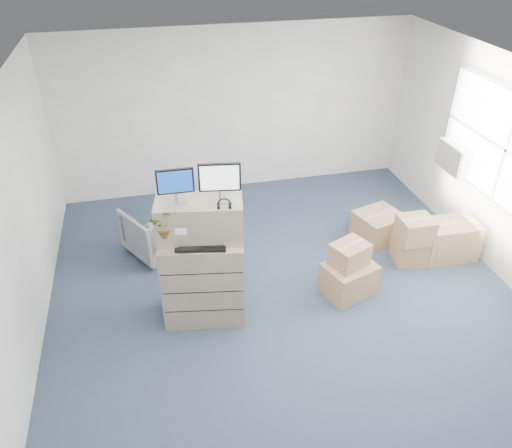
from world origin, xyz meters
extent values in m
plane|color=#2A3A4B|center=(0.00, 0.00, 0.00)|extent=(7.00, 7.00, 0.00)
cube|color=beige|center=(0.00, 3.51, 1.40)|extent=(6.00, 0.02, 2.80)
cube|color=#98989A|center=(2.96, 0.50, 1.70)|extent=(0.06, 2.72, 1.52)
cube|color=white|center=(2.92, 0.50, 1.70)|extent=(0.01, 2.60, 1.40)
cube|color=silver|center=(2.87, 1.40, 1.20)|extent=(0.24, 0.60, 0.40)
cube|color=gray|center=(-1.05, 0.25, 0.56)|extent=(1.05, 0.75, 1.12)
cube|color=gray|center=(-1.04, 0.30, 1.37)|extent=(1.03, 0.64, 0.48)
cube|color=#99999E|center=(-1.28, 0.32, 1.61)|extent=(0.21, 0.16, 0.01)
cylinder|color=#99999E|center=(-1.28, 0.32, 1.67)|extent=(0.03, 0.03, 0.10)
cube|color=black|center=(-1.28, 0.32, 1.86)|extent=(0.40, 0.04, 0.29)
cube|color=navy|center=(-1.28, 0.30, 1.86)|extent=(0.36, 0.01, 0.25)
cube|color=#99999E|center=(-0.81, 0.24, 1.62)|extent=(0.26, 0.21, 0.02)
cylinder|color=#99999E|center=(-0.81, 0.24, 1.68)|extent=(0.04, 0.04, 0.11)
cube|color=black|center=(-0.81, 0.24, 1.89)|extent=(0.46, 0.10, 0.33)
cube|color=silver|center=(-0.81, 0.22, 1.89)|extent=(0.41, 0.07, 0.28)
torus|color=black|center=(-0.79, 0.08, 1.65)|extent=(0.15, 0.04, 0.15)
cube|color=black|center=(-1.07, 0.10, 1.14)|extent=(0.60, 0.35, 0.03)
ellipsoid|color=silver|center=(-0.78, 0.11, 1.14)|extent=(0.12, 0.09, 0.04)
cylinder|color=gray|center=(-0.94, 0.25, 1.25)|extent=(0.07, 0.07, 0.25)
cube|color=silver|center=(-1.12, 0.34, 1.13)|extent=(0.07, 0.06, 0.02)
cube|color=black|center=(-1.12, 0.34, 1.20)|extent=(0.06, 0.05, 0.11)
cube|color=black|center=(-0.71, 0.30, 1.16)|extent=(0.24, 0.18, 0.07)
cube|color=#428DE3|center=(-0.72, 0.32, 1.24)|extent=(0.25, 0.14, 0.09)
cylinder|color=#AFCDA5|center=(-1.43, 0.23, 1.13)|extent=(0.20, 0.20, 0.02)
cylinder|color=black|center=(-1.43, 0.23, 1.20)|extent=(0.17, 0.17, 0.13)
imported|color=#1F5718|center=(-1.43, 0.23, 1.37)|extent=(0.40, 0.44, 0.31)
imported|color=slate|center=(-1.53, 1.73, 0.41)|extent=(1.05, 1.04, 0.81)
cube|color=olive|center=(0.83, 0.22, 0.22)|extent=(0.76, 0.67, 0.44)
cube|color=olive|center=(1.99, 0.67, 0.19)|extent=(0.60, 0.52, 0.39)
cube|color=olive|center=(1.75, 1.31, 0.21)|extent=(0.78, 0.75, 0.43)
cube|color=olive|center=(0.81, 0.25, 0.60)|extent=(0.55, 0.50, 0.31)
cube|color=olive|center=(1.94, 0.62, 0.56)|extent=(0.46, 0.41, 0.35)
cube|color=olive|center=(2.52, 0.66, 0.28)|extent=(0.80, 0.53, 0.56)
camera|label=1|loc=(-1.51, -4.45, 4.35)|focal=35.00mm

